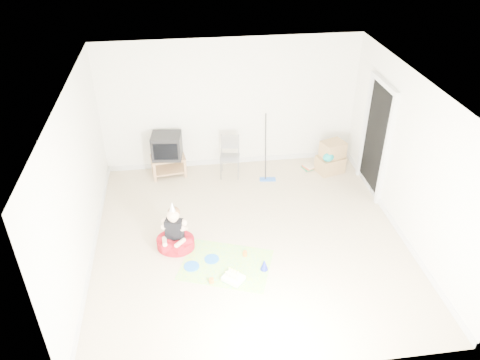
{
  "coord_description": "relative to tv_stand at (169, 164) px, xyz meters",
  "views": [
    {
      "loc": [
        -0.96,
        -5.86,
        4.94
      ],
      "look_at": [
        -0.1,
        0.4,
        0.9
      ],
      "focal_mm": 35.0,
      "sensor_mm": 36.0,
      "label": 1
    }
  ],
  "objects": [
    {
      "name": "folding_chair",
      "position": [
        1.2,
        -0.19,
        0.16
      ],
      "size": [
        0.43,
        0.42,
        0.83
      ],
      "color": "gray",
      "rests_on": "ground"
    },
    {
      "name": "orange_cup_far",
      "position": [
        0.58,
        -3.1,
        -0.2
      ],
      "size": [
        0.07,
        0.07,
        0.08
      ],
      "primitive_type": "cylinder",
      "rotation": [
        0.0,
        0.0,
        -0.04
      ],
      "color": "orange",
      "rests_on": "party_mat"
    },
    {
      "name": "ground",
      "position": [
        1.28,
        -2.18,
        -0.25
      ],
      "size": [
        5.0,
        5.0,
        0.0
      ],
      "primitive_type": "plane",
      "color": "#CAB591",
      "rests_on": "ground"
    },
    {
      "name": "doorway_recess",
      "position": [
        3.76,
        -0.98,
        0.78
      ],
      "size": [
        0.02,
        0.9,
        2.05
      ],
      "primitive_type": "cube",
      "color": "black",
      "rests_on": "ground"
    },
    {
      "name": "party_mat",
      "position": [
        0.83,
        -2.74,
        -0.24
      ],
      "size": [
        1.58,
        1.36,
        0.01
      ],
      "primitive_type": "cube",
      "rotation": [
        0.0,
        0.0,
        -0.35
      ],
      "color": "#E22F79",
      "rests_on": "ground"
    },
    {
      "name": "crt_tv",
      "position": [
        0.0,
        0.0,
        0.4
      ],
      "size": [
        0.61,
        0.52,
        0.48
      ],
      "primitive_type": "cube",
      "rotation": [
        0.0,
        0.0,
        -0.11
      ],
      "color": "black",
      "rests_on": "tv_stand"
    },
    {
      "name": "birthday_cake",
      "position": [
        0.9,
        -3.1,
        -0.21
      ],
      "size": [
        0.37,
        0.36,
        0.14
      ],
      "color": "white",
      "rests_on": "party_mat"
    },
    {
      "name": "blue_plate_near",
      "position": [
        0.62,
        -2.6,
        -0.23
      ],
      "size": [
        0.24,
        0.24,
        0.01
      ],
      "primitive_type": "cylinder",
      "rotation": [
        0.0,
        0.0,
        -0.04
      ],
      "color": "blue",
      "rests_on": "party_mat"
    },
    {
      "name": "blue_party_hat",
      "position": [
        1.39,
        -2.92,
        -0.15
      ],
      "size": [
        0.13,
        0.13,
        0.18
      ],
      "primitive_type": "cone",
      "rotation": [
        0.0,
        0.0,
        -0.04
      ],
      "color": "#1B27BF",
      "rests_on": "party_mat"
    },
    {
      "name": "cardboard_boxes",
      "position": [
        3.21,
        -0.3,
        0.06
      ],
      "size": [
        0.6,
        0.53,
        0.64
      ],
      "color": "#A78151",
      "rests_on": "ground"
    },
    {
      "name": "blue_plate_far",
      "position": [
        0.31,
        -2.72,
        -0.23
      ],
      "size": [
        0.29,
        0.29,
        0.01
      ],
      "primitive_type": "cylinder",
      "rotation": [
        0.0,
        0.0,
        -0.28
      ],
      "color": "blue",
      "rests_on": "party_mat"
    },
    {
      "name": "tv_stand",
      "position": [
        0.0,
        0.0,
        0.0
      ],
      "size": [
        0.7,
        0.49,
        0.41
      ],
      "color": "#9A6E45",
      "rests_on": "ground"
    },
    {
      "name": "floor_mop",
      "position": [
        1.91,
        -0.46,
        0.01
      ],
      "size": [
        0.32,
        0.42,
        1.25
      ],
      "color": "blue",
      "rests_on": "ground"
    },
    {
      "name": "seated_woman",
      "position": [
        0.08,
        -2.22,
        -0.06
      ],
      "size": [
        0.75,
        0.75,
        0.87
      ],
      "color": "#A30F1A",
      "rests_on": "ground"
    },
    {
      "name": "book_pile",
      "position": [
        2.8,
        -0.14,
        -0.21
      ],
      "size": [
        0.24,
        0.27,
        0.08
      ],
      "color": "#27764A",
      "rests_on": "ground"
    },
    {
      "name": "orange_cup_near",
      "position": [
        1.15,
        -2.58,
        -0.2
      ],
      "size": [
        0.09,
        0.09,
        0.08
      ],
      "primitive_type": "cylinder",
      "rotation": [
        0.0,
        0.0,
        -0.36
      ],
      "color": "orange",
      "rests_on": "party_mat"
    }
  ]
}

